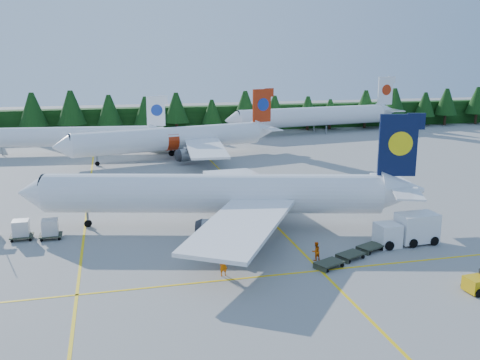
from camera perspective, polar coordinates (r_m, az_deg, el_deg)
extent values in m
plane|color=gray|center=(50.34, -0.42, -7.71)|extent=(320.00, 320.00, 0.00)
cube|color=yellow|center=(68.23, -15.95, -2.59)|extent=(0.25, 120.00, 0.01)
cube|color=yellow|center=(70.22, 0.56, -1.63)|extent=(0.25, 120.00, 0.01)
cube|color=yellow|center=(44.95, 1.38, -10.34)|extent=(80.00, 0.25, 0.01)
cube|color=black|center=(129.09, -8.94, 6.35)|extent=(220.00, 4.00, 6.00)
cylinder|color=white|center=(56.37, -2.97, -1.45)|extent=(35.13, 12.84, 4.14)
cone|color=white|center=(60.65, -21.25, -1.30)|extent=(3.85, 4.74, 4.14)
cube|color=#071133|center=(57.33, 16.49, 3.56)|extent=(3.90, 1.34, 6.42)
cube|color=white|center=(64.95, 0.27, -0.03)|extent=(7.15, 15.88, 1.18)
cylinder|color=slate|center=(62.65, -1.65, -1.90)|extent=(3.95, 2.99, 2.18)
cube|color=white|center=(47.98, 0.10, -4.83)|extent=(13.59, 16.44, 1.18)
cylinder|color=slate|center=(51.15, -2.20, -5.40)|extent=(3.95, 2.99, 2.18)
cylinder|color=slate|center=(59.52, -15.93, -4.01)|extent=(0.25, 0.25, 1.76)
cylinder|color=white|center=(95.21, -7.46, 4.40)|extent=(34.13, 12.10, 4.02)
cone|color=white|center=(90.59, -18.50, 3.38)|extent=(3.70, 4.58, 4.02)
cube|color=#B1280B|center=(102.46, 2.34, 7.94)|extent=(3.79, 1.26, 6.23)
cube|color=white|center=(104.26, -7.53, 4.81)|extent=(13.08, 15.98, 1.14)
cylinder|color=slate|center=(101.27, -8.04, 3.75)|extent=(3.82, 2.87, 2.11)
cube|color=white|center=(88.60, -3.68, 3.43)|extent=(7.09, 15.46, 1.14)
cylinder|color=slate|center=(90.54, -5.53, 2.70)|extent=(3.82, 2.87, 2.11)
cylinder|color=slate|center=(92.07, -15.00, 2.01)|extent=(0.24, 0.24, 1.71)
cylinder|color=white|center=(104.59, -18.06, 4.43)|extent=(30.83, 7.17, 3.60)
cube|color=white|center=(102.18, -8.97, 7.27)|extent=(3.44, 0.71, 5.58)
cylinder|color=slate|center=(107.80, -24.05, 2.82)|extent=(0.22, 0.22, 1.44)
cylinder|color=white|center=(127.35, 7.71, 6.73)|extent=(37.62, 9.66, 4.40)
cone|color=white|center=(118.71, -0.87, 6.39)|extent=(3.67, 4.79, 4.40)
cube|color=white|center=(138.04, 15.24, 9.17)|extent=(4.19, 0.97, 6.81)
cylinder|color=slate|center=(121.38, 1.80, 5.07)|extent=(0.26, 0.26, 1.76)
cube|color=white|center=(53.47, 15.46, -5.66)|extent=(2.21, 2.21, 2.23)
cube|color=black|center=(53.30, 15.49, -5.12)|extent=(1.89, 2.09, 0.96)
cube|color=white|center=(55.01, 18.34, -4.81)|extent=(3.92, 2.49, 2.76)
cube|color=#33392A|center=(47.34, 9.48, -8.69)|extent=(2.84, 2.38, 0.14)
cube|color=#33392A|center=(49.61, 11.71, -7.75)|extent=(2.84, 2.38, 0.14)
cube|color=#33392A|center=(51.96, 13.73, -6.88)|extent=(2.84, 2.38, 0.14)
cube|color=#33392A|center=(54.37, 15.57, -6.09)|extent=(2.84, 2.38, 0.14)
cube|color=#33392A|center=(56.85, 17.24, -5.35)|extent=(2.84, 2.38, 0.14)
cube|color=#33392A|center=(57.74, -22.26, -5.54)|extent=(2.22, 1.73, 0.14)
cube|color=silver|center=(57.49, -22.33, -4.74)|extent=(1.57, 1.52, 1.54)
cube|color=#33392A|center=(56.96, -19.54, -5.56)|extent=(2.22, 1.73, 0.14)
cube|color=silver|center=(56.71, -19.60, -4.75)|extent=(1.57, 1.52, 1.54)
imported|color=#E46504|center=(44.91, -1.76, -9.05)|extent=(0.77, 0.57, 1.91)
imported|color=#E45404|center=(48.60, 8.09, -7.53)|extent=(0.99, 0.87, 1.73)
imported|color=#DC4C04|center=(48.73, -1.32, -7.33)|extent=(0.52, 0.74, 1.74)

